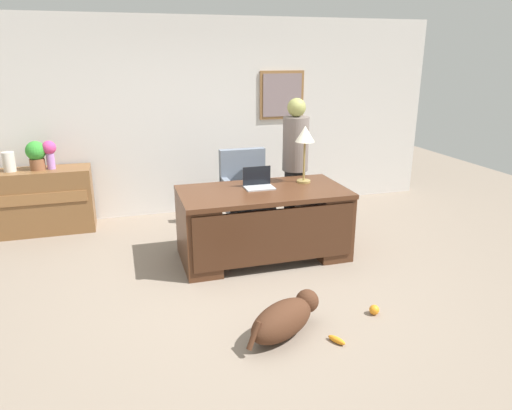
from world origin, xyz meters
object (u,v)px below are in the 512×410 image
(armchair, at_px, (246,194))
(potted_plant, at_px, (36,154))
(laptop, at_px, (258,182))
(vase_with_flowers, at_px, (49,151))
(person_standing, at_px, (295,165))
(vase_empty, at_px, (9,162))
(dog_toy_bone, at_px, (337,340))
(credenza, at_px, (36,201))
(desk_lamp, at_px, (305,138))
(dog_lying, at_px, (285,318))
(dog_toy_ball, at_px, (374,310))
(desk, at_px, (264,222))

(armchair, relative_size, potted_plant, 2.86)
(laptop, relative_size, vase_with_flowers, 0.90)
(armchair, height_order, person_standing, person_standing)
(vase_empty, relative_size, dog_toy_bone, 1.49)
(person_standing, relative_size, vase_with_flowers, 4.77)
(person_standing, height_order, laptop, person_standing)
(credenza, relative_size, dog_toy_bone, 8.53)
(vase_with_flowers, bearing_deg, desk_lamp, -25.88)
(armchair, distance_m, person_standing, 0.76)
(credenza, relative_size, dog_lying, 1.83)
(laptop, xyz_separation_m, potted_plant, (-2.45, 1.45, 0.18))
(vase_with_flowers, xyz_separation_m, dog_toy_ball, (2.88, -3.05, -1.00))
(desk, bearing_deg, dog_lying, -101.05)
(person_standing, xyz_separation_m, dog_toy_ball, (-0.05, -2.13, -0.84))
(desk, bearing_deg, dog_toy_bone, -88.00)
(person_standing, relative_size, vase_empty, 7.07)
(dog_lying, height_order, potted_plant, potted_plant)
(desk_lamp, bearing_deg, potted_plant, 155.30)
(armchair, bearing_deg, vase_empty, 167.73)
(desk, height_order, armchair, armchair)
(dog_lying, distance_m, desk_lamp, 2.25)
(credenza, distance_m, laptop, 2.94)
(armchair, distance_m, desk_lamp, 1.23)
(desk_lamp, height_order, potted_plant, desk_lamp)
(potted_plant, xyz_separation_m, dog_toy_ball, (3.04, -3.05, -0.98))
(dog_toy_ball, bearing_deg, dog_toy_bone, -149.64)
(armchair, bearing_deg, person_standing, -27.99)
(dog_toy_ball, bearing_deg, laptop, 110.29)
(desk, xyz_separation_m, dog_toy_ball, (0.57, -1.46, -0.38))
(desk, bearing_deg, vase_empty, 150.25)
(desk_lamp, bearing_deg, vase_with_flowers, 154.12)
(dog_toy_bone, bearing_deg, desk_lamp, 76.12)
(person_standing, distance_m, dog_toy_ball, 2.29)
(desk, bearing_deg, desk_lamp, 20.66)
(dog_lying, bearing_deg, person_standing, 67.38)
(credenza, relative_size, desk_lamp, 2.11)
(dog_lying, relative_size, dog_toy_bone, 4.65)
(dog_toy_bone, bearing_deg, vase_with_flowers, 125.30)
(desk, relative_size, dog_toy_ball, 20.65)
(dog_lying, relative_size, desk_lamp, 1.15)
(desk, distance_m, person_standing, 1.02)
(person_standing, xyz_separation_m, laptop, (-0.64, -0.53, -0.04))
(vase_with_flowers, relative_size, vase_empty, 1.48)
(armchair, xyz_separation_m, vase_with_flowers, (-2.37, 0.62, 0.58))
(credenza, bearing_deg, desk_lamp, -24.13)
(laptop, bearing_deg, desk_lamp, 6.40)
(desk_lamp, height_order, vase_with_flowers, desk_lamp)
(desk_lamp, distance_m, dog_toy_bone, 2.39)
(desk, xyz_separation_m, vase_with_flowers, (-2.31, 1.59, 0.62))
(desk_lamp, distance_m, vase_with_flowers, 3.19)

